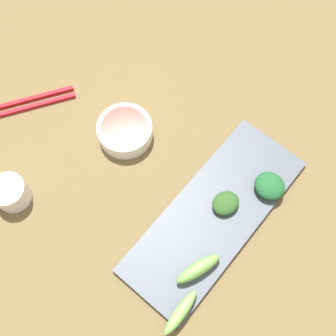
{
  "coord_description": "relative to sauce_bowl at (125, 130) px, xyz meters",
  "views": [
    {
      "loc": [
        0.17,
        -0.2,
        0.77
      ],
      "look_at": [
        -0.03,
        0.03,
        0.05
      ],
      "focal_mm": 45.72,
      "sensor_mm": 36.0,
      "label": 1
    }
  ],
  "objects": [
    {
      "name": "broccoli_leafy_1",
      "position": [
        0.28,
        0.08,
        0.01
      ],
      "size": [
        0.06,
        0.05,
        0.03
      ],
      "primitive_type": "ellipsoid",
      "rotation": [
        0.0,
        0.0,
        -0.02
      ],
      "color": "#1A5328",
      "rests_on": "serving_plate"
    },
    {
      "name": "broccoli_leafy_2",
      "position": [
        0.24,
        0.01,
        0.0
      ],
      "size": [
        0.05,
        0.06,
        0.02
      ],
      "primitive_type": "ellipsoid",
      "rotation": [
        0.0,
        0.0,
        -0.24
      ],
      "color": "#264E1E",
      "rests_on": "serving_plate"
    },
    {
      "name": "serving_plate",
      "position": [
        0.23,
        -0.02,
        -0.01
      ],
      "size": [
        0.15,
        0.38,
        0.01
      ],
      "primitive_type": "cube",
      "color": "#434B55",
      "rests_on": "tabletop"
    },
    {
      "name": "chopsticks",
      "position": [
        -0.21,
        -0.09,
        -0.02
      ],
      "size": [
        0.15,
        0.21,
        0.01
      ],
      "rotation": [
        0.0,
        0.0,
        -0.57
      ],
      "color": "#B2151E",
      "rests_on": "tabletop"
    },
    {
      "name": "tabletop",
      "position": [
        0.14,
        -0.04,
        -0.03
      ],
      "size": [
        2.1,
        2.1,
        0.02
      ],
      "primitive_type": "cube",
      "color": "brown",
      "rests_on": "ground"
    },
    {
      "name": "tea_cup",
      "position": [
        -0.07,
        -0.23,
        0.0
      ],
      "size": [
        0.06,
        0.06,
        0.05
      ],
      "primitive_type": "cylinder",
      "color": "white",
      "rests_on": "tabletop"
    },
    {
      "name": "sauce_bowl",
      "position": [
        0.0,
        0.0,
        0.0
      ],
      "size": [
        0.11,
        0.11,
        0.04
      ],
      "color": "white",
      "rests_on": "tabletop"
    },
    {
      "name": "broccoli_stalk_3",
      "position": [
        0.29,
        -0.19,
        0.0
      ],
      "size": [
        0.02,
        0.09,
        0.03
      ],
      "primitive_type": "ellipsoid",
      "rotation": [
        0.0,
        0.0,
        0.05
      ],
      "color": "#76B552",
      "rests_on": "serving_plate"
    },
    {
      "name": "broccoli_stalk_0",
      "position": [
        0.27,
        -0.12,
        0.01
      ],
      "size": [
        0.05,
        0.09,
        0.03
      ],
      "primitive_type": "ellipsoid",
      "rotation": [
        0.0,
        0.0,
        -0.33
      ],
      "color": "#6BA94B",
      "rests_on": "serving_plate"
    }
  ]
}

